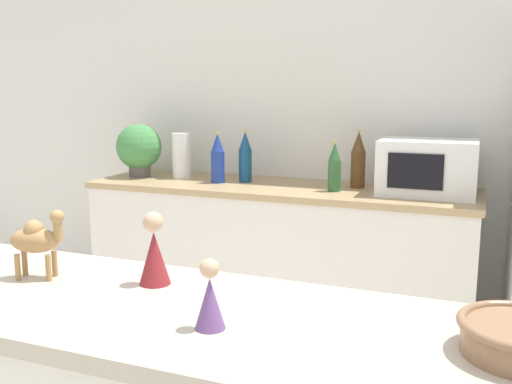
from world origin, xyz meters
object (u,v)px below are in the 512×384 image
(back_bottle_1, at_px, (335,167))
(camel_figurine, at_px, (37,239))
(back_bottle_3, at_px, (358,160))
(potted_plant, at_px, (139,148))
(back_bottle_0, at_px, (245,157))
(wise_man_figurine_blue, at_px, (154,253))
(paper_towel_roll, at_px, (182,156))
(microwave, at_px, (428,167))
(back_bottle_2, at_px, (218,159))
(wise_man_figurine_purple, at_px, (210,299))

(back_bottle_1, distance_m, camel_figurine, 1.94)
(back_bottle_3, bearing_deg, potted_plant, -175.57)
(back_bottle_0, relative_size, wise_man_figurine_blue, 1.82)
(paper_towel_roll, height_order, back_bottle_1, paper_towel_roll)
(microwave, bearing_deg, potted_plant, -178.96)
(paper_towel_roll, bearing_deg, back_bottle_3, 3.21)
(back_bottle_0, xyz_separation_m, wise_man_figurine_blue, (0.61, -1.97, 0.02))
(microwave, distance_m, back_bottle_2, 1.16)
(paper_towel_roll, xyz_separation_m, wise_man_figurine_purple, (1.24, -2.13, 0.02))
(wise_man_figurine_blue, bearing_deg, back_bottle_2, 111.44)
(back_bottle_0, height_order, back_bottle_2, back_bottle_0)
(back_bottle_2, relative_size, camel_figurine, 1.78)
(back_bottle_2, height_order, back_bottle_3, back_bottle_3)
(back_bottle_1, bearing_deg, camel_figurine, -96.70)
(wise_man_figurine_purple, bearing_deg, microwave, 84.76)
(back_bottle_0, distance_m, back_bottle_2, 0.16)
(camel_figurine, bearing_deg, wise_man_figurine_blue, 13.78)
(potted_plant, height_order, wise_man_figurine_blue, potted_plant)
(paper_towel_roll, bearing_deg, microwave, -0.51)
(paper_towel_roll, distance_m, wise_man_figurine_blue, 2.21)
(back_bottle_1, relative_size, back_bottle_2, 0.91)
(paper_towel_roll, relative_size, wise_man_figurine_purple, 2.06)
(paper_towel_roll, height_order, back_bottle_0, back_bottle_0)
(microwave, relative_size, wise_man_figurine_blue, 2.88)
(back_bottle_3, bearing_deg, back_bottle_2, -170.11)
(microwave, distance_m, wise_man_figurine_purple, 2.13)
(back_bottle_2, xyz_separation_m, wise_man_figurine_purple, (0.96, -2.06, 0.02))
(microwave, xyz_separation_m, camel_figurine, (-0.69, -2.01, 0.05))
(back_bottle_1, xyz_separation_m, back_bottle_2, (-0.69, 0.03, 0.01))
(back_bottle_2, xyz_separation_m, camel_figurine, (0.47, -1.95, 0.05))
(back_bottle_2, bearing_deg, potted_plant, 176.52)
(wise_man_figurine_blue, relative_size, wise_man_figurine_purple, 1.25)
(paper_towel_roll, height_order, back_bottle_3, back_bottle_3)
(back_bottle_0, xyz_separation_m, back_bottle_1, (0.56, -0.12, -0.02))
(back_bottle_3, bearing_deg, back_bottle_0, -175.85)
(potted_plant, distance_m, microwave, 1.71)
(back_bottle_3, relative_size, wise_man_figurine_blue, 1.91)
(microwave, distance_m, camel_figurine, 2.13)
(back_bottle_1, height_order, wise_man_figurine_purple, back_bottle_1)
(potted_plant, distance_m, paper_towel_roll, 0.28)
(potted_plant, height_order, back_bottle_0, potted_plant)
(back_bottle_1, height_order, back_bottle_3, back_bottle_3)
(potted_plant, distance_m, wise_man_figurine_purple, 2.58)
(wise_man_figurine_purple, bearing_deg, paper_towel_roll, 120.21)
(potted_plant, xyz_separation_m, back_bottle_1, (1.24, -0.06, -0.05))
(microwave, bearing_deg, paper_towel_roll, 179.49)
(potted_plant, height_order, wise_man_figurine_purple, potted_plant)
(potted_plant, relative_size, paper_towel_roll, 1.18)
(paper_towel_roll, relative_size, microwave, 0.57)
(camel_figurine, height_order, wise_man_figurine_blue, wise_man_figurine_blue)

